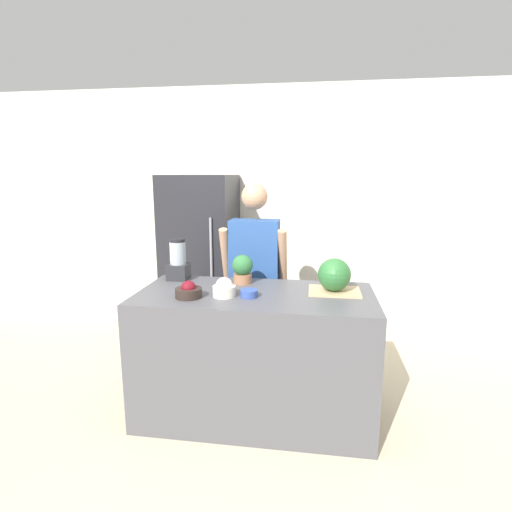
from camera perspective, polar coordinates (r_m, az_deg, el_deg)
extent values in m
plane|color=beige|center=(2.81, -1.42, -25.62)|extent=(14.00, 14.00, 0.00)
cube|color=silver|center=(4.34, 3.27, 6.33)|extent=(8.00, 0.06, 2.60)
cube|color=#4C4C51|center=(2.90, -0.12, -13.86)|extent=(1.61, 0.78, 0.90)
cube|color=#232328|center=(4.15, -7.77, -0.35)|extent=(0.68, 0.72, 1.69)
cylinder|color=gray|center=(3.70, -6.44, 0.91)|extent=(0.02, 0.02, 0.59)
cube|color=#333338|center=(3.47, -0.20, -10.54)|extent=(0.30, 0.18, 0.78)
cube|color=#284C8C|center=(3.27, -0.21, 0.35)|extent=(0.40, 0.22, 0.55)
sphere|color=tan|center=(3.22, -0.21, 8.49)|extent=(0.21, 0.21, 0.21)
cylinder|color=tan|center=(3.28, -4.36, 0.16)|extent=(0.07, 0.23, 0.47)
cylinder|color=tan|center=(3.21, 3.82, -0.08)|extent=(0.07, 0.23, 0.47)
cube|color=tan|center=(2.80, 11.14, -4.96)|extent=(0.35, 0.26, 0.01)
sphere|color=#2D6B33|center=(2.76, 11.12, -2.64)|extent=(0.22, 0.22, 0.22)
cylinder|color=#2D231E|center=(2.67, -9.61, -5.19)|extent=(0.18, 0.18, 0.06)
sphere|color=maroon|center=(2.66, -9.63, -4.55)|extent=(0.10, 0.10, 0.10)
cylinder|color=beige|center=(2.66, -4.56, -5.02)|extent=(0.15, 0.15, 0.07)
sphere|color=white|center=(2.65, -4.58, -4.28)|extent=(0.11, 0.11, 0.11)
cylinder|color=#334C9E|center=(2.64, -1.01, -5.36)|extent=(0.12, 0.12, 0.05)
cube|color=#28282D|center=(3.13, -11.00, -2.20)|extent=(0.15, 0.15, 0.12)
cylinder|color=#99A3AD|center=(3.10, -11.11, 0.42)|extent=(0.12, 0.12, 0.17)
cylinder|color=black|center=(3.08, -11.18, 2.21)|extent=(0.11, 0.11, 0.02)
cylinder|color=#996647|center=(2.98, -1.93, -3.20)|extent=(0.14, 0.14, 0.07)
sphere|color=#2D6B38|center=(2.96, -1.94, -1.32)|extent=(0.16, 0.16, 0.16)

